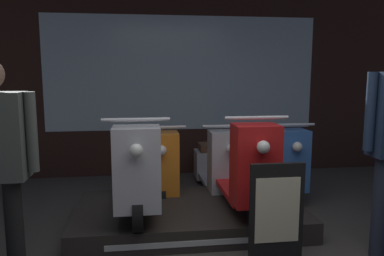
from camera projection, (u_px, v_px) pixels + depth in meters
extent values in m
cube|color=#331E19|center=(182.00, 70.00, 5.68)|extent=(7.41, 0.08, 3.20)
cube|color=silver|center=(183.00, 73.00, 5.64)|extent=(4.07, 0.01, 1.70)
cube|color=#2D2823|center=(190.00, 215.00, 3.86)|extent=(2.30, 1.26, 0.21)
cube|color=silver|center=(199.00, 243.00, 3.25)|extent=(1.61, 0.01, 0.05)
cylinder|color=black|center=(138.00, 212.00, 3.20)|extent=(0.09, 0.34, 0.34)
cylinder|color=black|center=(139.00, 176.00, 4.31)|extent=(0.09, 0.34, 0.34)
cube|color=#BCBCC1|center=(139.00, 192.00, 3.76)|extent=(0.38, 1.04, 0.05)
cube|color=#BCBCC1|center=(137.00, 169.00, 3.17)|extent=(0.39, 0.31, 0.72)
cube|color=#BCBCC1|center=(139.00, 169.00, 4.28)|extent=(0.41, 0.36, 0.39)
cube|color=brown|center=(138.00, 148.00, 4.23)|extent=(0.30, 0.32, 0.10)
cylinder|color=silver|center=(136.00, 120.00, 3.10)|extent=(0.56, 0.03, 0.03)
sphere|color=white|center=(136.00, 150.00, 2.93)|extent=(0.11, 0.11, 0.11)
cylinder|color=black|center=(255.00, 207.00, 3.33)|extent=(0.09, 0.34, 0.34)
cylinder|color=black|center=(227.00, 173.00, 4.45)|extent=(0.09, 0.34, 0.34)
cube|color=red|center=(239.00, 188.00, 3.89)|extent=(0.38, 1.04, 0.05)
cube|color=red|center=(255.00, 165.00, 3.30)|extent=(0.39, 0.31, 0.72)
cube|color=red|center=(227.00, 166.00, 4.41)|extent=(0.41, 0.36, 0.39)
cube|color=brown|center=(228.00, 146.00, 4.37)|extent=(0.30, 0.32, 0.10)
cylinder|color=silver|center=(257.00, 118.00, 3.23)|extent=(0.56, 0.03, 0.03)
sphere|color=white|center=(263.00, 147.00, 3.07)|extent=(0.11, 0.11, 0.11)
cylinder|color=black|center=(161.00, 197.00, 4.21)|extent=(0.09, 0.34, 0.34)
cylinder|color=black|center=(157.00, 171.00, 5.33)|extent=(0.09, 0.34, 0.34)
cube|color=orange|center=(159.00, 183.00, 4.77)|extent=(0.38, 1.04, 0.05)
cube|color=orange|center=(161.00, 164.00, 4.18)|extent=(0.39, 0.31, 0.72)
cube|color=orange|center=(157.00, 166.00, 5.29)|extent=(0.41, 0.36, 0.39)
cube|color=brown|center=(157.00, 149.00, 5.24)|extent=(0.30, 0.32, 0.10)
cylinder|color=silver|center=(160.00, 127.00, 4.11)|extent=(0.56, 0.03, 0.03)
sphere|color=white|center=(161.00, 150.00, 3.94)|extent=(0.11, 0.11, 0.11)
cylinder|color=black|center=(227.00, 194.00, 4.31)|extent=(0.09, 0.34, 0.34)
cylinder|color=black|center=(209.00, 169.00, 5.42)|extent=(0.09, 0.34, 0.34)
cube|color=#BCBCC1|center=(217.00, 181.00, 4.87)|extent=(0.38, 1.04, 0.05)
cube|color=#BCBCC1|center=(226.00, 162.00, 4.28)|extent=(0.39, 0.31, 0.72)
cube|color=#BCBCC1|center=(209.00, 164.00, 5.39)|extent=(0.41, 0.36, 0.39)
cube|color=brown|center=(210.00, 147.00, 5.34)|extent=(0.30, 0.32, 0.10)
cylinder|color=silver|center=(227.00, 126.00, 4.21)|extent=(0.56, 0.03, 0.03)
sphere|color=white|center=(231.00, 149.00, 4.04)|extent=(0.11, 0.11, 0.11)
cylinder|color=black|center=(289.00, 192.00, 4.41)|extent=(0.09, 0.34, 0.34)
cylinder|color=black|center=(259.00, 168.00, 5.52)|extent=(0.09, 0.34, 0.34)
cube|color=#386BBC|center=(272.00, 179.00, 4.97)|extent=(0.38, 1.04, 0.05)
cube|color=#386BBC|center=(289.00, 160.00, 4.38)|extent=(0.39, 0.31, 0.72)
cube|color=#386BBC|center=(260.00, 162.00, 5.48)|extent=(0.41, 0.36, 0.39)
cube|color=brown|center=(261.00, 146.00, 5.44)|extent=(0.30, 0.32, 0.10)
cylinder|color=silver|center=(291.00, 125.00, 4.31)|extent=(0.56, 0.03, 0.03)
sphere|color=white|center=(297.00, 147.00, 4.14)|extent=(0.11, 0.11, 0.11)
cylinder|color=black|center=(15.00, 231.00, 2.78)|extent=(0.13, 0.13, 0.80)
cylinder|color=#474C47|center=(32.00, 132.00, 2.69)|extent=(0.08, 0.08, 0.58)
cylinder|color=#232838|center=(380.00, 207.00, 3.15)|extent=(0.13, 0.13, 0.88)
cylinder|color=#1E2D47|center=(370.00, 112.00, 3.01)|extent=(0.08, 0.08, 0.64)
cube|color=black|center=(276.00, 217.00, 2.94)|extent=(0.43, 0.04, 0.87)
cube|color=beige|center=(277.00, 210.00, 2.91)|extent=(0.36, 0.01, 0.52)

